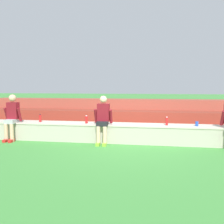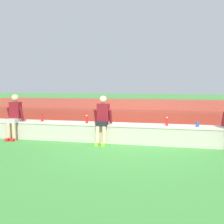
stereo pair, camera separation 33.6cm
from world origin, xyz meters
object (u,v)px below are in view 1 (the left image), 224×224
object	(u,v)px
person_far_left	(12,116)
plastic_cup_left_end	(197,124)
water_bottle_near_right	(167,121)
water_bottle_mid_left	(86,120)
water_bottle_mid_right	(40,118)
person_left_of_center	(103,118)

from	to	relation	value
person_far_left	plastic_cup_left_end	distance (m)	5.40
water_bottle_near_right	plastic_cup_left_end	world-z (taller)	water_bottle_near_right
person_far_left	water_bottle_mid_left	bearing A→B (deg)	5.66
person_far_left	water_bottle_mid_right	bearing A→B (deg)	18.82
plastic_cup_left_end	water_bottle_mid_right	bearing A→B (deg)	179.41
person_left_of_center	plastic_cup_left_end	world-z (taller)	person_left_of_center
person_far_left	water_bottle_mid_left	xyz separation A→B (m)	(2.25, 0.22, -0.10)
person_far_left	water_bottle_mid_left	world-z (taller)	person_far_left
person_left_of_center	water_bottle_near_right	bearing A→B (deg)	7.23
plastic_cup_left_end	person_far_left	bearing A→B (deg)	-177.69
water_bottle_mid_right	water_bottle_near_right	size ratio (longest dim) A/B	1.01
water_bottle_mid_right	plastic_cup_left_end	distance (m)	4.62
water_bottle_mid_left	water_bottle_mid_right	world-z (taller)	water_bottle_mid_right
person_far_left	person_left_of_center	distance (m)	2.79
person_left_of_center	water_bottle_near_right	xyz separation A→B (m)	(1.79, 0.23, -0.08)
water_bottle_mid_left	water_bottle_near_right	distance (m)	2.33
water_bottle_mid_left	water_bottle_near_right	size ratio (longest dim) A/B	0.98
person_left_of_center	water_bottle_mid_right	xyz separation A→B (m)	(-2.01, 0.26, -0.08)
water_bottle_mid_left	water_bottle_near_right	world-z (taller)	water_bottle_near_right
water_bottle_mid_right	plastic_cup_left_end	size ratio (longest dim) A/B	1.90
person_left_of_center	plastic_cup_left_end	size ratio (longest dim) A/B	10.59
person_far_left	plastic_cup_left_end	size ratio (longest dim) A/B	10.78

